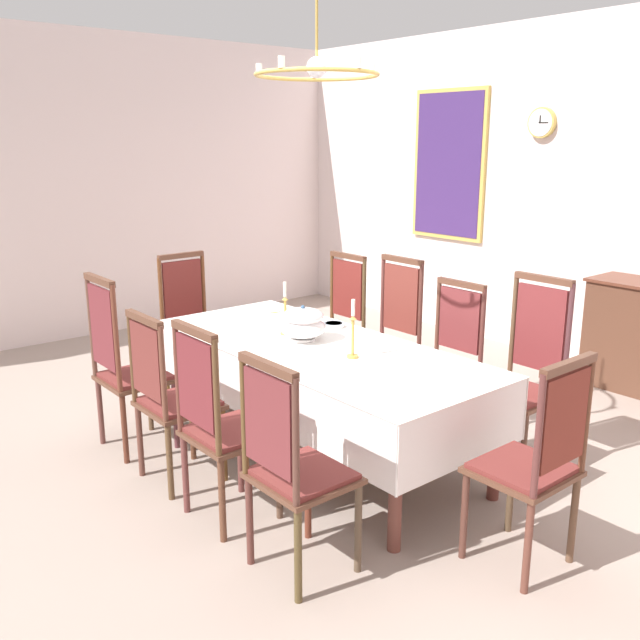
{
  "coord_description": "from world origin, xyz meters",
  "views": [
    {
      "loc": [
        3.25,
        -2.48,
        2.02
      ],
      "look_at": [
        0.0,
        0.21,
        0.91
      ],
      "focal_mm": 38.96,
      "sensor_mm": 36.0,
      "label": 1
    }
  ],
  "objects_px": {
    "chair_south_a": "(124,364)",
    "mounted_clock": "(542,123)",
    "chair_north_d": "(526,373)",
    "chair_head_west": "(192,321)",
    "chandelier": "(317,73)",
    "bowl_near_left": "(334,325)",
    "candlestick_west": "(285,313)",
    "dining_table": "(317,357)",
    "bowl_near_right": "(293,312)",
    "chair_south_d": "(292,464)",
    "chair_north_b": "(389,335)",
    "chair_north_c": "(446,356)",
    "framed_painting": "(449,165)",
    "soup_tureen": "(303,323)",
    "spoon_primary": "(326,323)",
    "chair_north_a": "(336,321)",
    "candlestick_east": "(353,334)",
    "chair_south_c": "(219,421)",
    "chair_head_east": "(535,460)",
    "spoon_secondary": "(286,311)",
    "chair_south_b": "(169,395)"
  },
  "relations": [
    {
      "from": "chair_south_a",
      "to": "mounted_clock",
      "type": "distance_m",
      "value": 4.27
    },
    {
      "from": "chair_north_d",
      "to": "chair_head_west",
      "type": "height_order",
      "value": "chair_north_d"
    },
    {
      "from": "chandelier",
      "to": "bowl_near_left",
      "type": "bearing_deg",
      "value": 125.69
    },
    {
      "from": "candlestick_west",
      "to": "dining_table",
      "type": "bearing_deg",
      "value": 0.0
    },
    {
      "from": "bowl_near_right",
      "to": "chandelier",
      "type": "relative_size",
      "value": 0.26
    },
    {
      "from": "chair_south_d",
      "to": "chair_north_b",
      "type": "bearing_deg",
      "value": 123.13
    },
    {
      "from": "chair_north_c",
      "to": "framed_painting",
      "type": "distance_m",
      "value": 3.08
    },
    {
      "from": "chair_north_c",
      "to": "dining_table",
      "type": "bearing_deg",
      "value": 72.03
    },
    {
      "from": "bowl_near_left",
      "to": "chair_north_c",
      "type": "bearing_deg",
      "value": 44.36
    },
    {
      "from": "chair_north_d",
      "to": "soup_tureen",
      "type": "xyz_separation_m",
      "value": [
        -1.07,
        -0.92,
        0.26
      ]
    },
    {
      "from": "chair_north_c",
      "to": "bowl_near_left",
      "type": "height_order",
      "value": "chair_north_c"
    },
    {
      "from": "spoon_primary",
      "to": "mounted_clock",
      "type": "bearing_deg",
      "value": 76.93
    },
    {
      "from": "chair_north_a",
      "to": "chair_north_d",
      "type": "xyz_separation_m",
      "value": [
        1.79,
        0.01,
        0.03
      ]
    },
    {
      "from": "candlestick_east",
      "to": "bowl_near_right",
      "type": "distance_m",
      "value": 1.11
    },
    {
      "from": "bowl_near_right",
      "to": "framed_painting",
      "type": "bearing_deg",
      "value": 107.53
    },
    {
      "from": "chair_north_c",
      "to": "chair_south_c",
      "type": "bearing_deg",
      "value": 90.0
    },
    {
      "from": "chair_south_a",
      "to": "chair_head_east",
      "type": "xyz_separation_m",
      "value": [
        2.47,
        0.91,
        -0.03
      ]
    },
    {
      "from": "chair_north_b",
      "to": "bowl_near_left",
      "type": "xyz_separation_m",
      "value": [
        0.0,
        -0.55,
        0.18
      ]
    },
    {
      "from": "spoon_secondary",
      "to": "candlestick_east",
      "type": "bearing_deg",
      "value": -7.16
    },
    {
      "from": "dining_table",
      "to": "chair_head_west",
      "type": "relative_size",
      "value": 2.15
    },
    {
      "from": "candlestick_west",
      "to": "bowl_near_right",
      "type": "distance_m",
      "value": 0.54
    },
    {
      "from": "chandelier",
      "to": "chair_south_a",
      "type": "bearing_deg",
      "value": -133.44
    },
    {
      "from": "candlestick_east",
      "to": "chair_south_c",
      "type": "bearing_deg",
      "value": -92.43
    },
    {
      "from": "soup_tureen",
      "to": "dining_table",
      "type": "bearing_deg",
      "value": -0.0
    },
    {
      "from": "chair_south_d",
      "to": "framed_painting",
      "type": "xyz_separation_m",
      "value": [
        -2.49,
        3.97,
        1.18
      ]
    },
    {
      "from": "chair_south_c",
      "to": "spoon_secondary",
      "type": "bearing_deg",
      "value": 131.13
    },
    {
      "from": "chair_south_a",
      "to": "chair_north_b",
      "type": "height_order",
      "value": "chair_south_a"
    },
    {
      "from": "chair_north_a",
      "to": "bowl_near_left",
      "type": "height_order",
      "value": "chair_north_a"
    },
    {
      "from": "mounted_clock",
      "to": "framed_painting",
      "type": "distance_m",
      "value": 1.14
    },
    {
      "from": "soup_tureen",
      "to": "chandelier",
      "type": "xyz_separation_m",
      "value": [
        0.14,
        -0.0,
        1.52
      ]
    },
    {
      "from": "chair_north_c",
      "to": "chair_head_east",
      "type": "distance_m",
      "value": 1.59
    },
    {
      "from": "chair_north_c",
      "to": "framed_painting",
      "type": "xyz_separation_m",
      "value": [
        -1.86,
        2.15,
        1.19
      ]
    },
    {
      "from": "chair_north_d",
      "to": "dining_table",
      "type": "bearing_deg",
      "value": 44.76
    },
    {
      "from": "chandelier",
      "to": "chair_north_c",
      "type": "bearing_deg",
      "value": 72.03
    },
    {
      "from": "chair_head_west",
      "to": "spoon_primary",
      "type": "height_order",
      "value": "chair_head_west"
    },
    {
      "from": "chair_north_a",
      "to": "chair_head_west",
      "type": "height_order",
      "value": "chair_head_west"
    },
    {
      "from": "chair_north_b",
      "to": "bowl_near_left",
      "type": "bearing_deg",
      "value": 90.46
    },
    {
      "from": "chair_north_a",
      "to": "chandelier",
      "type": "relative_size",
      "value": 1.53
    },
    {
      "from": "chair_south_c",
      "to": "chair_north_d",
      "type": "height_order",
      "value": "chair_north_d"
    },
    {
      "from": "chair_north_c",
      "to": "chandelier",
      "type": "bearing_deg",
      "value": 72.03
    },
    {
      "from": "chair_south_d",
      "to": "soup_tureen",
      "type": "bearing_deg",
      "value": 139.58
    },
    {
      "from": "chair_south_a",
      "to": "framed_painting",
      "type": "xyz_separation_m",
      "value": [
        -0.7,
        3.97,
        1.15
      ]
    },
    {
      "from": "soup_tureen",
      "to": "bowl_near_left",
      "type": "relative_size",
      "value": 2.06
    },
    {
      "from": "chair_south_a",
      "to": "chandelier",
      "type": "xyz_separation_m",
      "value": [
        0.87,
        0.91,
        1.78
      ]
    },
    {
      "from": "chair_north_b",
      "to": "framed_painting",
      "type": "distance_m",
      "value": 2.76
    },
    {
      "from": "chair_north_d",
      "to": "bowl_near_right",
      "type": "bearing_deg",
      "value": 18.89
    },
    {
      "from": "chair_north_d",
      "to": "candlestick_east",
      "type": "bearing_deg",
      "value": 57.19
    },
    {
      "from": "chair_south_b",
      "to": "mounted_clock",
      "type": "relative_size",
      "value": 3.9
    },
    {
      "from": "bowl_near_right",
      "to": "spoon_secondary",
      "type": "relative_size",
      "value": 1.07
    },
    {
      "from": "chair_head_west",
      "to": "framed_painting",
      "type": "height_order",
      "value": "framed_painting"
    }
  ]
}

